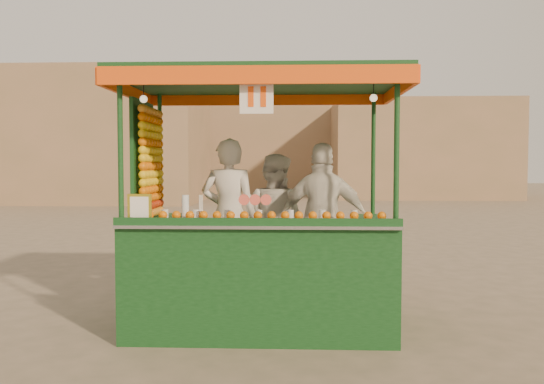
{
  "coord_description": "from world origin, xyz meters",
  "views": [
    {
      "loc": [
        0.45,
        -6.13,
        1.83
      ],
      "look_at": [
        0.18,
        0.23,
        1.5
      ],
      "focal_mm": 37.04,
      "sensor_mm": 36.0,
      "label": 1
    }
  ],
  "objects_px": {
    "juice_cart": "(254,247)",
    "vendor_middle": "(274,221)",
    "vendor_left": "(229,215)",
    "vendor_right": "(323,220)"
  },
  "relations": [
    {
      "from": "vendor_right",
      "to": "juice_cart",
      "type": "bearing_deg",
      "value": 13.79
    },
    {
      "from": "juice_cart",
      "to": "vendor_middle",
      "type": "xyz_separation_m",
      "value": [
        0.2,
        0.62,
        0.23
      ]
    },
    {
      "from": "vendor_left",
      "to": "vendor_right",
      "type": "relative_size",
      "value": 1.03
    },
    {
      "from": "vendor_left",
      "to": "vendor_right",
      "type": "distance_m",
      "value": 1.14
    },
    {
      "from": "juice_cart",
      "to": "vendor_left",
      "type": "relative_size",
      "value": 1.71
    },
    {
      "from": "juice_cart",
      "to": "vendor_left",
      "type": "height_order",
      "value": "juice_cart"
    },
    {
      "from": "vendor_left",
      "to": "vendor_right",
      "type": "bearing_deg",
      "value": 167.97
    },
    {
      "from": "juice_cart",
      "to": "vendor_right",
      "type": "xyz_separation_m",
      "value": [
        0.77,
        0.11,
        0.29
      ]
    },
    {
      "from": "juice_cart",
      "to": "vendor_middle",
      "type": "distance_m",
      "value": 0.69
    },
    {
      "from": "vendor_left",
      "to": "vendor_right",
      "type": "height_order",
      "value": "vendor_left"
    }
  ]
}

